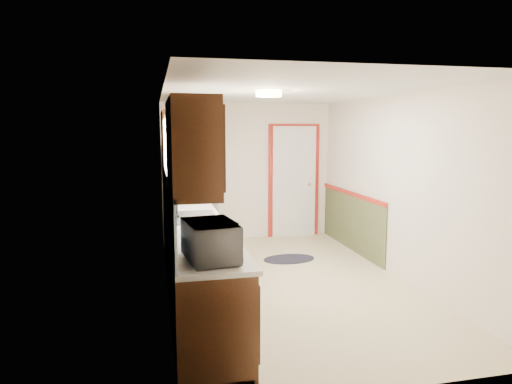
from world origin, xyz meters
name	(u,v)px	position (x,y,z in m)	size (l,w,h in m)	color
room_shell	(288,190)	(0.00, 0.00, 1.20)	(3.20, 5.20, 2.52)	beige
kitchen_run	(191,231)	(-1.24, -0.29, 0.81)	(0.63, 4.00, 2.20)	black
back_wall_trim	(306,189)	(0.99, 2.21, 0.89)	(1.12, 2.30, 2.08)	maroon
ceiling_fixture	(269,94)	(-0.30, -0.20, 2.36)	(0.30, 0.30, 0.06)	#FFD88C
microwave	(211,237)	(-1.20, -1.93, 1.13)	(0.55, 0.30, 0.37)	white
refrigerator	(195,195)	(-0.98, 2.05, 0.88)	(0.77, 0.76, 1.75)	#B7B7BC
rug	(289,259)	(0.33, 1.00, 0.01)	(0.79, 0.51, 0.01)	black
cooktop	(184,197)	(-1.19, 1.40, 0.95)	(0.46, 0.55, 0.02)	black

